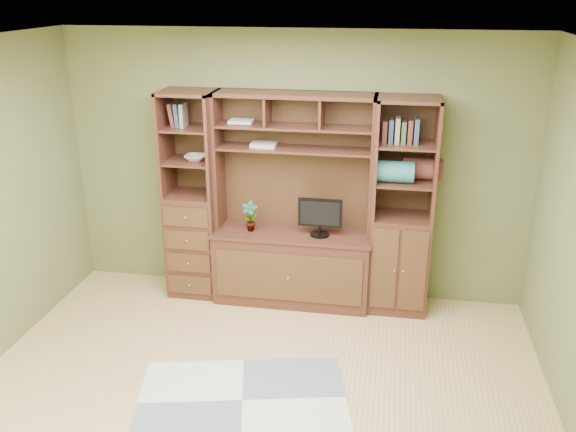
% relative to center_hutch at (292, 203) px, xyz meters
% --- Properties ---
extents(room, '(4.60, 4.10, 2.64)m').
position_rel_center_hutch_xyz_m(room, '(-0.03, -1.73, 0.28)').
color(room, tan).
rests_on(room, ground).
extents(center_hutch, '(1.54, 0.53, 2.05)m').
position_rel_center_hutch_xyz_m(center_hutch, '(0.00, 0.00, 0.00)').
color(center_hutch, '#492419').
rests_on(center_hutch, ground).
extents(left_tower, '(0.50, 0.45, 2.05)m').
position_rel_center_hutch_xyz_m(left_tower, '(-1.00, 0.04, 0.00)').
color(left_tower, '#492419').
rests_on(left_tower, ground).
extents(right_tower, '(0.55, 0.45, 2.05)m').
position_rel_center_hutch_xyz_m(right_tower, '(1.02, 0.04, 0.00)').
color(right_tower, '#492419').
rests_on(right_tower, ground).
extents(rug, '(1.78, 1.38, 0.01)m').
position_rel_center_hutch_xyz_m(rug, '(-0.11, -1.65, -1.02)').
color(rug, '#ABB1B1').
rests_on(rug, ground).
extents(monitor, '(0.41, 0.18, 0.51)m').
position_rel_center_hutch_xyz_m(monitor, '(0.27, -0.03, -0.04)').
color(monitor, black).
rests_on(monitor, center_hutch).
extents(orchid, '(0.16, 0.11, 0.30)m').
position_rel_center_hutch_xyz_m(orchid, '(-0.41, -0.03, -0.15)').
color(orchid, brown).
rests_on(orchid, center_hutch).
extents(magazines, '(0.24, 0.17, 0.04)m').
position_rel_center_hutch_xyz_m(magazines, '(-0.29, 0.09, 0.53)').
color(magazines, '#BFB5A3').
rests_on(magazines, center_hutch).
extents(bowl, '(0.21, 0.21, 0.05)m').
position_rel_center_hutch_xyz_m(bowl, '(-0.95, 0.04, 0.39)').
color(bowl, silver).
rests_on(bowl, left_tower).
extents(blanket_teal, '(0.34, 0.20, 0.20)m').
position_rel_center_hutch_xyz_m(blanket_teal, '(0.94, -0.01, 0.36)').
color(blanket_teal, '#2D7778').
rests_on(blanket_teal, right_tower).
extents(blanket_red, '(0.36, 0.20, 0.20)m').
position_rel_center_hutch_xyz_m(blanket_red, '(1.18, 0.12, 0.36)').
color(blanket_red, brown).
rests_on(blanket_red, right_tower).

